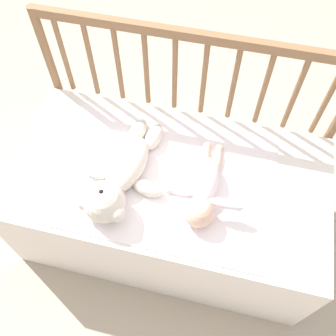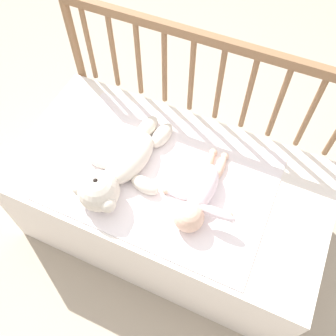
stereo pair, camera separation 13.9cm
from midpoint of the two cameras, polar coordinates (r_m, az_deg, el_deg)
ground_plane at (r=1.86m, az=-2.12°, el=-8.84°), size 12.00×12.00×0.00m
crib_mattress at (r=1.65m, az=-2.37°, el=-5.55°), size 1.24×0.66×0.47m
crib_rail at (r=1.54m, az=0.56°, el=12.43°), size 1.24×0.04×0.87m
blanket at (r=1.44m, az=-3.78°, el=-1.63°), size 0.85×0.58×0.01m
teddy_bear at (r=1.39m, az=-10.25°, el=-1.67°), size 0.33×0.50×0.15m
baby at (r=1.36m, az=2.56°, el=-3.54°), size 0.30×0.39×0.11m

